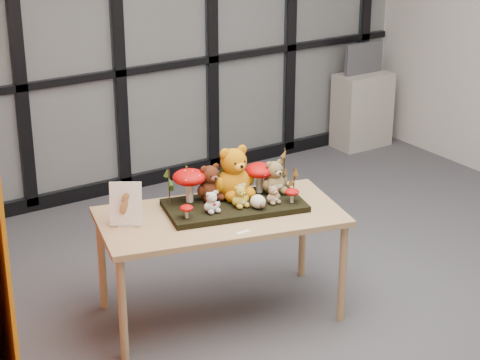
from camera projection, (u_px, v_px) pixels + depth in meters
floor at (345, 291)px, 5.90m from camera, size 5.00×5.00×0.00m
room_shell at (357, 47)px, 5.28m from camera, size 5.00×5.00×5.00m
glass_partition at (166, 23)px, 7.31m from camera, size 4.90×0.06×2.78m
display_table at (220, 224)px, 5.39m from camera, size 1.63×1.08×0.70m
diorama_tray at (234, 206)px, 5.44m from camera, size 0.94×0.62×0.04m
bear_pooh_yellow at (233, 169)px, 5.47m from camera, size 0.33×0.31×0.37m
bear_brown_medium at (210, 180)px, 5.44m from camera, size 0.23×0.22×0.26m
bear_tan_back at (274, 175)px, 5.54m from camera, size 0.22×0.21×0.25m
bear_small_yellow at (240, 195)px, 5.35m from camera, size 0.14×0.13×0.16m
bear_white_bow at (212, 201)px, 5.28m from camera, size 0.13×0.13×0.15m
bear_beige_small at (273, 193)px, 5.41m from camera, size 0.12×0.11×0.13m
plush_cream_hedgehog at (258, 201)px, 5.34m from camera, size 0.08×0.08×0.09m
mushroom_back_left at (189, 184)px, 5.41m from camera, size 0.21×0.21×0.23m
mushroom_back_right at (260, 176)px, 5.57m from camera, size 0.19×0.19×0.21m
mushroom_front_left at (187, 211)px, 5.20m from camera, size 0.08×0.08×0.09m
mushroom_front_right at (292, 195)px, 5.42m from camera, size 0.09×0.09×0.10m
sprig_green_far_left at (169, 187)px, 5.37m from camera, size 0.05×0.05×0.23m
sprig_green_mid_left at (188, 183)px, 5.46m from camera, size 0.05×0.05×0.22m
sprig_dry_far_right at (284, 169)px, 5.58m from camera, size 0.05×0.05×0.29m
sprig_dry_mid_right at (294, 182)px, 5.50m from camera, size 0.05×0.05×0.20m
sprig_green_centre at (220, 181)px, 5.54m from camera, size 0.05×0.05×0.18m
sign_holder at (126, 206)px, 5.16m from camera, size 0.19×0.15×0.27m
label_card at (243, 232)px, 5.12m from camera, size 0.08×0.03×0.00m
cabinet at (362, 110)px, 8.57m from camera, size 0.55×0.32×0.73m
monitor at (364, 58)px, 8.40m from camera, size 0.43×0.04×0.30m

